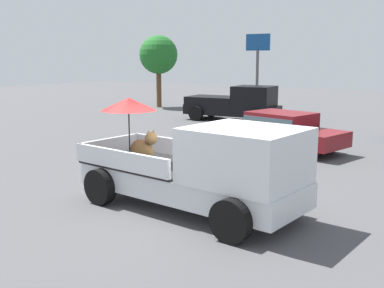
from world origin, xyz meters
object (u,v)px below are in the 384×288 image
at_px(pickup_truck_red, 236,104).
at_px(motel_sign, 258,58).
at_px(parked_sedan_far, 282,129).
at_px(pickup_truck_main, 204,168).

distance_m(pickup_truck_red, motel_sign, 3.58).
relative_size(parked_sedan_far, motel_sign, 1.03).
bearing_deg(pickup_truck_red, pickup_truck_main, -70.22).
bearing_deg(parked_sedan_far, pickup_truck_main, -66.77).
xyz_separation_m(pickup_truck_red, parked_sedan_far, (4.91, -6.00, -0.13)).
distance_m(pickup_truck_main, parked_sedan_far, 7.42).
height_order(parked_sedan_far, motel_sign, motel_sign).
height_order(pickup_truck_red, motel_sign, motel_sign).
bearing_deg(pickup_truck_red, motel_sign, 87.29).
distance_m(parked_sedan_far, motel_sign, 10.37).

